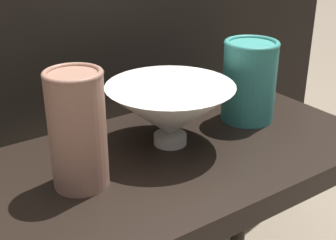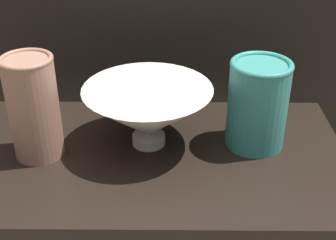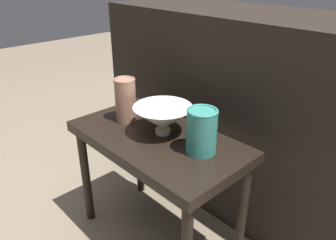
{
  "view_description": "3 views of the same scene",
  "coord_description": "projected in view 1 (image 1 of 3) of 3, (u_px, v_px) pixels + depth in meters",
  "views": [
    {
      "loc": [
        -0.42,
        -0.56,
        0.86
      ],
      "look_at": [
        -0.01,
        0.02,
        0.54
      ],
      "focal_mm": 50.0,
      "sensor_mm": 36.0,
      "label": 1
    },
    {
      "loc": [
        0.04,
        -0.65,
        0.94
      ],
      "look_at": [
        0.03,
        0.03,
        0.54
      ],
      "focal_mm": 50.0,
      "sensor_mm": 36.0,
      "label": 2
    },
    {
      "loc": [
        0.79,
        -0.69,
        1.06
      ],
      "look_at": [
        0.03,
        0.03,
        0.56
      ],
      "focal_mm": 35.0,
      "sensor_mm": 36.0,
      "label": 3
    }
  ],
  "objects": [
    {
      "name": "vase_textured_left",
      "position": [
        78.0,
        129.0,
        0.66
      ],
      "size": [
        0.08,
        0.08,
        0.17
      ],
      "color": "#996B56",
      "rests_on": "table"
    },
    {
      "name": "table",
      "position": [
        180.0,
        184.0,
        0.82
      ],
      "size": [
        0.67,
        0.37,
        0.49
      ],
      "color": "black",
      "rests_on": "ground_plane"
    },
    {
      "name": "bowl",
      "position": [
        168.0,
        111.0,
        0.78
      ],
      "size": [
        0.22,
        0.22,
        0.11
      ],
      "color": "silver",
      "rests_on": "table"
    },
    {
      "name": "couch_backdrop",
      "position": [
        61.0,
        89.0,
        1.19
      ],
      "size": [
        1.31,
        0.5,
        0.88
      ],
      "color": "black",
      "rests_on": "ground_plane"
    },
    {
      "name": "vase_colorful_right",
      "position": [
        249.0,
        80.0,
        0.88
      ],
      "size": [
        0.1,
        0.1,
        0.15
      ],
      "color": "teal",
      "rests_on": "table"
    }
  ]
}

